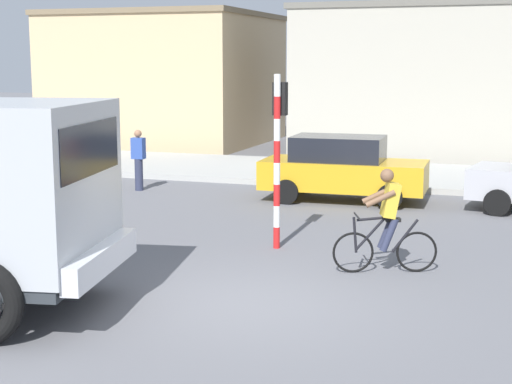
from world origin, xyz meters
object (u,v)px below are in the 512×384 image
Objects in this scene: traffic_light_pole at (278,137)px; pedestrian_near_kerb at (139,159)px; cyclist at (387,221)px; car_white_mid at (342,168)px.

traffic_light_pole reaches higher than pedestrian_near_kerb.
cyclist is 9.70m from pedestrian_near_kerb.
cyclist reaches higher than pedestrian_near_kerb.
traffic_light_pole reaches higher than cyclist.
car_white_mid is (-2.13, 6.26, -0.05)m from cyclist.
traffic_light_pole is 1.98× the size of pedestrian_near_kerb.
cyclist is at bearing -71.20° from car_white_mid.
cyclist is 1.06× the size of pedestrian_near_kerb.
car_white_mid is at bearing 2.44° from pedestrian_near_kerb.
cyclist is 2.73m from traffic_light_pole.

